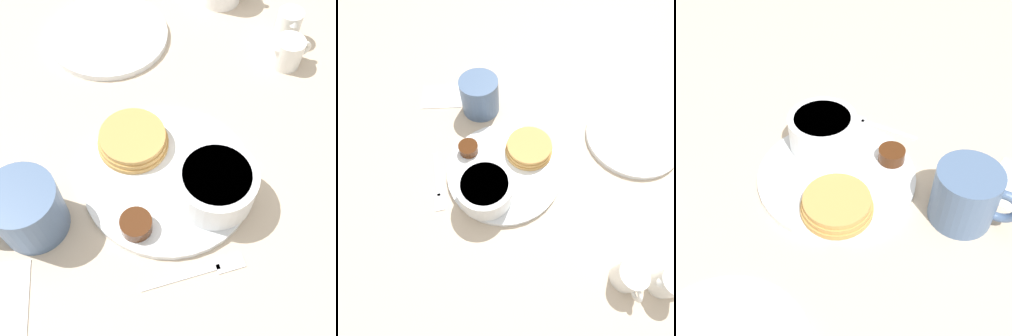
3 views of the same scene
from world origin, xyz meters
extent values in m
plane|color=#C6B299|center=(0.00, 0.00, 0.00)|extent=(4.00, 4.00, 0.00)
cylinder|color=white|center=(0.00, 0.00, 0.01)|extent=(0.26, 0.26, 0.01)
cylinder|color=tan|center=(-0.06, -0.05, 0.02)|extent=(0.11, 0.11, 0.01)
cylinder|color=tan|center=(-0.06, -0.05, 0.03)|extent=(0.11, 0.11, 0.01)
cylinder|color=tan|center=(-0.06, -0.05, 0.03)|extent=(0.10, 0.10, 0.01)
cylinder|color=white|center=(0.04, 0.06, 0.04)|extent=(0.12, 0.12, 0.06)
cylinder|color=white|center=(0.04, 0.06, 0.07)|extent=(0.10, 0.10, 0.01)
cylinder|color=#47230F|center=(0.08, -0.05, 0.02)|extent=(0.05, 0.05, 0.02)
cylinder|color=white|center=(0.06, 0.08, 0.02)|extent=(0.04, 0.04, 0.02)
sphere|color=white|center=(0.06, 0.08, 0.04)|extent=(0.02, 0.02, 0.02)
cylinder|color=slate|center=(0.06, -0.19, 0.05)|extent=(0.10, 0.10, 0.09)
torus|color=slate|center=(0.08, -0.24, 0.05)|extent=(0.03, 0.06, 0.06)
cube|color=silver|center=(0.15, 0.01, 0.00)|extent=(0.03, 0.11, 0.00)
cube|color=silver|center=(0.14, 0.08, 0.00)|extent=(0.03, 0.04, 0.00)
camera|label=1|loc=(0.31, -0.02, 0.56)|focal=45.00mm
camera|label=2|loc=(-0.01, 0.29, 0.53)|focal=28.00mm
camera|label=3|loc=(-0.35, -0.32, 0.51)|focal=45.00mm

